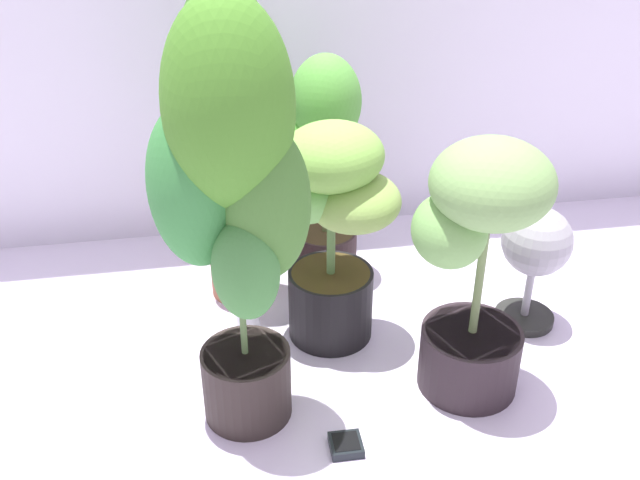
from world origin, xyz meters
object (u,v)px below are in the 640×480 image
(potted_plant_front_right, at_px, (476,257))
(floor_fan, at_px, (536,249))
(potted_plant_back_left, at_px, (222,104))
(potted_plant_back_center, at_px, (319,152))
(potted_plant_front_left, at_px, (232,192))
(hygrometer_box, at_px, (346,445))
(nutrient_bottle, at_px, (247,313))
(potted_plant_center, at_px, (330,219))

(potted_plant_front_right, xyz_separation_m, floor_fan, (0.29, 0.24, -0.15))
(potted_plant_back_left, relative_size, potted_plant_back_center, 1.34)
(potted_plant_back_center, relative_size, floor_fan, 1.94)
(potted_plant_front_left, height_order, potted_plant_back_left, potted_plant_front_left)
(potted_plant_back_left, bearing_deg, hygrometer_box, -73.47)
(hygrometer_box, bearing_deg, nutrient_bottle, 112.86)
(potted_plant_center, xyz_separation_m, potted_plant_back_left, (-0.27, 0.28, 0.25))
(potted_plant_front_right, relative_size, potted_plant_back_left, 0.71)
(potted_plant_back_center, height_order, nutrient_bottle, potted_plant_back_center)
(potted_plant_front_right, bearing_deg, potted_plant_center, 137.75)
(potted_plant_front_right, relative_size, potted_plant_back_center, 0.96)
(potted_plant_front_left, relative_size, potted_plant_back_center, 1.43)
(potted_plant_back_center, xyz_separation_m, nutrient_bottle, (-0.27, -0.35, -0.35))
(nutrient_bottle, bearing_deg, potted_plant_back_left, 95.21)
(potted_plant_front_left, xyz_separation_m, nutrient_bottle, (0.03, 0.32, -0.56))
(hygrometer_box, bearing_deg, potted_plant_back_center, 85.76)
(potted_plant_center, relative_size, potted_plant_back_left, 0.67)
(potted_plant_back_left, relative_size, floor_fan, 2.59)
(potted_plant_back_left, bearing_deg, floor_fan, -20.16)
(potted_plant_front_right, bearing_deg, potted_plant_back_center, 113.56)
(potted_plant_back_center, relative_size, nutrient_bottle, 4.01)
(potted_plant_center, bearing_deg, nutrient_bottle, 174.84)
(potted_plant_back_left, height_order, floor_fan, potted_plant_back_left)
(potted_plant_back_left, bearing_deg, potted_plant_center, -46.19)
(potted_plant_front_right, xyz_separation_m, nutrient_bottle, (-0.56, 0.31, -0.32))
(potted_plant_center, distance_m, potted_plant_back_center, 0.37)
(potted_plant_back_left, height_order, potted_plant_back_center, potted_plant_back_left)
(potted_plant_front_right, height_order, potted_plant_back_left, potted_plant_back_left)
(potted_plant_front_left, bearing_deg, potted_plant_back_center, 65.38)
(potted_plant_back_center, xyz_separation_m, floor_fan, (0.58, -0.41, -0.18))
(potted_plant_back_center, distance_m, nutrient_bottle, 0.56)
(potted_plant_center, height_order, floor_fan, potted_plant_center)
(hygrometer_box, bearing_deg, potted_plant_front_left, 144.47)
(hygrometer_box, bearing_deg, potted_plant_front_right, 27.80)
(floor_fan, bearing_deg, potted_plant_center, -73.61)
(hygrometer_box, relative_size, floor_fan, 0.21)
(potted_plant_center, height_order, potted_plant_back_center, potted_plant_back_center)
(potted_plant_front_right, bearing_deg, hygrometer_box, -153.06)
(potted_plant_center, relative_size, floor_fan, 1.73)
(floor_fan, bearing_deg, nutrient_bottle, -73.92)
(potted_plant_front_left, distance_m, potted_plant_center, 0.48)
(floor_fan, bearing_deg, potted_plant_front_left, -53.36)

